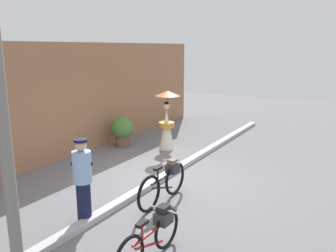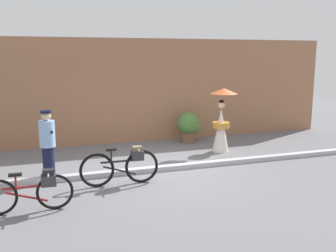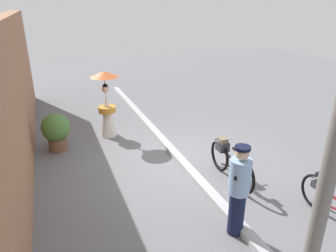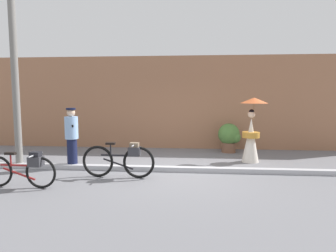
# 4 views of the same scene
# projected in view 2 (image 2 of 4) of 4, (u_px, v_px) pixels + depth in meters

# --- Properties ---
(ground_plane) EXTENTS (30.00, 30.00, 0.00)m
(ground_plane) POSITION_uv_depth(u_px,v_px,m) (163.00, 171.00, 9.24)
(ground_plane) COLOR slate
(building_wall) EXTENTS (14.00, 0.40, 3.30)m
(building_wall) POSITION_uv_depth(u_px,v_px,m) (130.00, 91.00, 12.18)
(building_wall) COLOR #9E6B4C
(building_wall) RESTS_ON ground_plane
(sidewalk_curb) EXTENTS (14.00, 0.20, 0.12)m
(sidewalk_curb) POSITION_uv_depth(u_px,v_px,m) (163.00, 168.00, 9.23)
(sidewalk_curb) COLOR #B2B2B7
(sidewalk_curb) RESTS_ON ground_plane
(bicycle_near_officer) EXTENTS (1.62, 0.48, 0.76)m
(bicycle_near_officer) POSITION_uv_depth(u_px,v_px,m) (32.00, 190.00, 6.75)
(bicycle_near_officer) COLOR black
(bicycle_near_officer) RESTS_ON ground_plane
(bicycle_far_side) EXTENTS (1.72, 0.48, 0.83)m
(bicycle_far_side) POSITION_uv_depth(u_px,v_px,m) (123.00, 165.00, 8.18)
(bicycle_far_side) COLOR black
(bicycle_far_side) RESTS_ON ground_plane
(person_officer) EXTENTS (0.34, 0.34, 1.59)m
(person_officer) POSITION_uv_depth(u_px,v_px,m) (48.00, 144.00, 8.38)
(person_officer) COLOR #141938
(person_officer) RESTS_ON ground_plane
(person_with_parasol) EXTENTS (0.78, 0.78, 1.85)m
(person_with_parasol) POSITION_uv_depth(u_px,v_px,m) (221.00, 120.00, 10.94)
(person_with_parasol) COLOR silver
(person_with_parasol) RESTS_ON ground_plane
(potted_plant_by_door) EXTENTS (0.74, 0.72, 0.98)m
(potted_plant_by_door) POSITION_uv_depth(u_px,v_px,m) (189.00, 126.00, 12.17)
(potted_plant_by_door) COLOR brown
(potted_plant_by_door) RESTS_ON ground_plane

